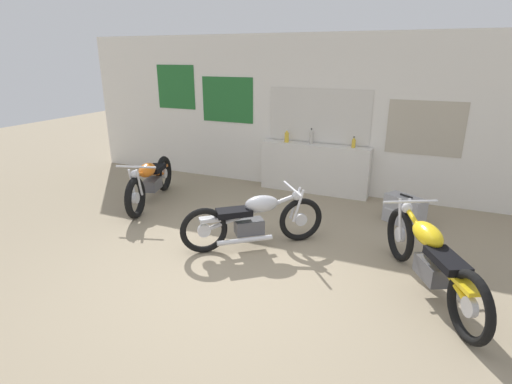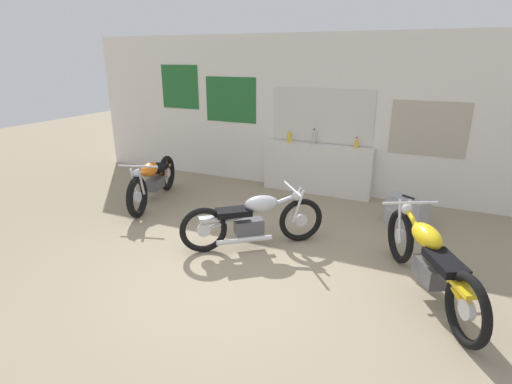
{
  "view_description": "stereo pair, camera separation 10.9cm",
  "coord_description": "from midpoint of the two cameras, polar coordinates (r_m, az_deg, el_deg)",
  "views": [
    {
      "loc": [
        1.86,
        -3.49,
        2.42
      ],
      "look_at": [
        -0.15,
        1.11,
        0.7
      ],
      "focal_mm": 28.0,
      "sensor_mm": 36.0,
      "label": 1
    },
    {
      "loc": [
        1.96,
        -3.44,
        2.42
      ],
      "look_at": [
        -0.15,
        1.11,
        0.7
      ],
      "focal_mm": 28.0,
      "sensor_mm": 36.0,
      "label": 2
    }
  ],
  "objects": [
    {
      "name": "hard_case_silver",
      "position": [
        6.37,
        19.98,
        -2.49
      ],
      "size": [
        0.64,
        0.54,
        0.46
      ],
      "color": "#9E9EA3",
      "rests_on": "ground_plane"
    },
    {
      "name": "bottle_leftmost",
      "position": [
        7.43,
        3.99,
        7.92
      ],
      "size": [
        0.08,
        0.08,
        0.24
      ],
      "color": "gold",
      "rests_on": "sill_counter"
    },
    {
      "name": "bottle_center",
      "position": [
        7.16,
        13.35,
        6.86
      ],
      "size": [
        0.07,
        0.07,
        0.19
      ],
      "color": "gold",
      "rests_on": "sill_counter"
    },
    {
      "name": "sill_counter",
      "position": [
        7.42,
        7.88,
        3.34
      ],
      "size": [
        1.99,
        0.28,
        0.9
      ],
      "color": "silver",
      "rests_on": "ground_plane"
    },
    {
      "name": "ground_plane",
      "position": [
        4.64,
        -4.55,
        -12.6
      ],
      "size": [
        24.0,
        24.0,
        0.0
      ],
      "primitive_type": "plane",
      "color": "gray"
    },
    {
      "name": "wall_back",
      "position": [
        7.39,
        8.57,
        10.8
      ],
      "size": [
        10.0,
        0.07,
        2.8
      ],
      "color": "silver",
      "rests_on": "ground_plane"
    },
    {
      "name": "motorcycle_yellow",
      "position": [
        4.59,
        23.04,
        -8.68
      ],
      "size": [
        1.1,
        1.95,
        0.84
      ],
      "color": "black",
      "rests_on": "ground_plane"
    },
    {
      "name": "bottle_left_center",
      "position": [
        7.35,
        7.46,
        7.81
      ],
      "size": [
        0.06,
        0.06,
        0.28
      ],
      "color": "#B7B2A8",
      "rests_on": "sill_counter"
    },
    {
      "name": "motorcycle_silver",
      "position": [
        5.24,
        -0.89,
        -3.9
      ],
      "size": [
        1.55,
        1.29,
        0.78
      ],
      "color": "black",
      "rests_on": "ground_plane"
    },
    {
      "name": "motorcycle_orange",
      "position": [
        7.06,
        -15.27,
        1.54
      ],
      "size": [
        0.82,
        1.95,
        0.81
      ],
      "color": "black",
      "rests_on": "ground_plane"
    }
  ]
}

